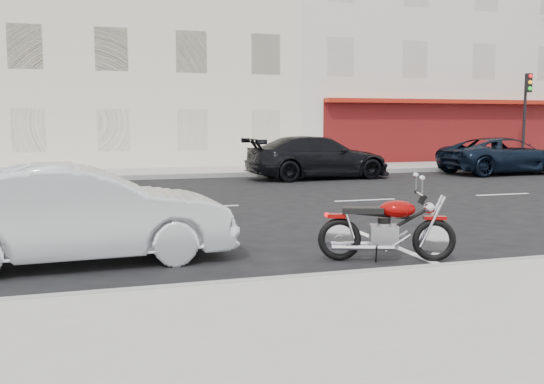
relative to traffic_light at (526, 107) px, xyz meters
The scene contains 13 objects.
ground 16.07m from the traffic_light, 148.32° to the right, with size 120.00×120.00×0.00m, color black.
sidewalk_near 25.27m from the traffic_light, 137.36° to the right, with size 80.00×3.40×0.15m, color gray.
sidewalk_far 18.67m from the traffic_light, behind, with size 80.00×3.40×0.15m, color gray.
curb_near 24.16m from the traffic_light, 140.35° to the right, with size 80.00×0.12×0.16m, color gray.
curb_far 18.71m from the traffic_light, behind, with size 80.00×0.12×0.16m, color gray.
bldg_cream 17.72m from the traffic_light, 152.80° to the left, with size 12.00×12.00×11.50m, color beige.
bldg_corner 9.13m from the traffic_light, 107.42° to the left, with size 14.00×12.00×12.50m, color beige.
traffic_light is the anchor object (origin of this frame).
fire_hydrant 2.53m from the traffic_light, behind, with size 0.20×0.20×0.72m.
motorcycle 19.95m from the traffic_light, 132.66° to the right, with size 1.82×0.86×0.95m.
sedan_silver 22.51m from the traffic_light, 143.82° to the right, with size 1.43×4.09×1.35m, color #B9BDC2.
suv_far 4.79m from the traffic_light, 138.18° to the right, with size 2.23×4.83×1.34m, color black.
car_far 11.03m from the traffic_light, 165.67° to the right, with size 2.01×4.95×1.44m, color black.
Camera 1 is at (-4.49, -13.42, 1.92)m, focal length 40.00 mm.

